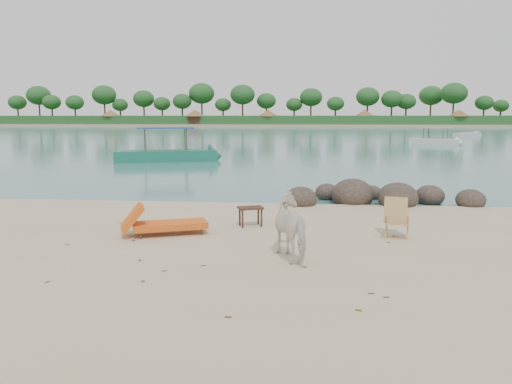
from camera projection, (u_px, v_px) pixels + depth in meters
water at (302, 131)px, 98.91m from camera, size 400.00×400.00×0.00m
far_shore at (304, 125)px, 177.62m from camera, size 420.00×90.00×1.40m
far_scenery at (303, 115)px, 144.38m from camera, size 420.00×18.00×9.50m
boulders at (375, 197)px, 16.45m from camera, size 6.38×2.85×1.04m
cow at (295, 228)px, 9.90m from camera, size 1.27×1.66×1.28m
side_table at (251, 218)px, 12.84m from camera, size 0.72×0.60×0.50m
lounge_chair at (170, 222)px, 11.96m from camera, size 2.31×1.50×0.65m
deck_chair at (397, 220)px, 11.59m from camera, size 0.71×0.76×0.91m
boat_near at (165, 133)px, 32.06m from camera, size 7.44×3.85×3.54m
boat_mid at (436, 130)px, 51.88m from camera, size 5.37×4.69×2.85m
boat_far at (467, 134)px, 71.90m from camera, size 5.31×4.71×0.67m
dead_leaves at (237, 264)px, 9.66m from camera, size 8.83×6.16×0.00m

